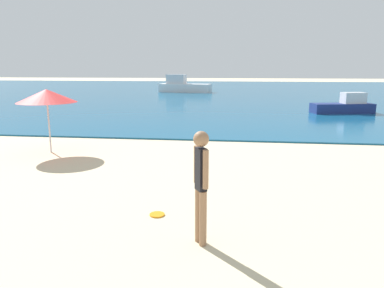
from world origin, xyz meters
name	(u,v)px	position (x,y,z in m)	size (l,w,h in m)	color
water	(229,91)	(0.00, 45.63, 0.03)	(160.00, 60.00, 0.06)	#14567F
person_standing	(201,181)	(0.63, 7.63, 1.00)	(0.25, 0.36, 1.76)	#936B4C
frisbee	(157,215)	(-0.28, 8.61, 0.01)	(0.28, 0.28, 0.03)	orange
boat_near	(344,106)	(7.32, 24.73, 0.47)	(3.68, 1.82, 1.20)	navy
boat_far	(183,86)	(-4.88, 42.20, 0.72)	(5.81, 2.69, 1.90)	white
beach_umbrella	(47,96)	(-4.78, 13.19, 1.80)	(1.83, 1.83, 2.01)	#B7B7BC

